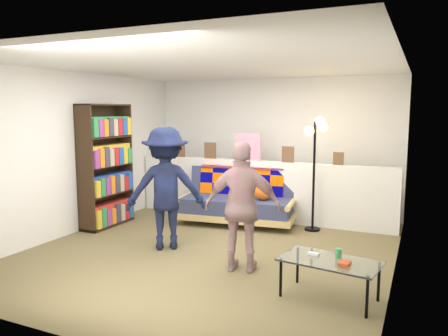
# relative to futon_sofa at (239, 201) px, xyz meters

# --- Properties ---
(ground) EXTENTS (5.00, 5.00, 0.00)m
(ground) POSITION_rel_futon_sofa_xyz_m (0.22, -1.45, -0.37)
(ground) COLOR brown
(ground) RESTS_ON ground
(room_shell) EXTENTS (4.60, 5.05, 2.45)m
(room_shell) POSITION_rel_futon_sofa_xyz_m (0.22, -0.98, 1.30)
(room_shell) COLOR silver
(room_shell) RESTS_ON ground
(half_wall_ledge) EXTENTS (4.45, 0.15, 1.00)m
(half_wall_ledge) POSITION_rel_futon_sofa_xyz_m (0.22, 0.35, 0.13)
(half_wall_ledge) COLOR silver
(half_wall_ledge) RESTS_ON ground
(ledge_decor) EXTENTS (2.97, 0.02, 0.45)m
(ledge_decor) POSITION_rel_futon_sofa_xyz_m (-0.01, 0.33, 0.80)
(ledge_decor) COLOR brown
(ledge_decor) RESTS_ON half_wall_ledge
(futon_sofa) EXTENTS (1.96, 1.11, 0.80)m
(futon_sofa) POSITION_rel_futon_sofa_xyz_m (0.00, 0.00, 0.00)
(futon_sofa) COLOR tan
(futon_sofa) RESTS_ON ground
(bookshelf) EXTENTS (0.32, 0.97, 1.93)m
(bookshelf) POSITION_rel_futon_sofa_xyz_m (-1.87, -1.01, 0.53)
(bookshelf) COLOR black
(bookshelf) RESTS_ON ground
(coffee_table) EXTENTS (1.00, 0.65, 0.49)m
(coffee_table) POSITION_rel_futon_sofa_xyz_m (1.93, -2.31, -0.01)
(coffee_table) COLOR black
(coffee_table) RESTS_ON ground
(floor_lamp) EXTENTS (0.37, 0.32, 1.74)m
(floor_lamp) POSITION_rel_futon_sofa_xyz_m (1.22, 0.10, 0.86)
(floor_lamp) COLOR black
(floor_lamp) RESTS_ON ground
(person_left) EXTENTS (1.21, 1.08, 1.62)m
(person_left) POSITION_rel_futon_sofa_xyz_m (-0.38, -1.60, 0.44)
(person_left) COLOR black
(person_left) RESTS_ON ground
(person_right) EXTENTS (0.94, 0.55, 1.50)m
(person_right) POSITION_rel_futon_sofa_xyz_m (0.87, -1.96, 0.37)
(person_right) COLOR pink
(person_right) RESTS_ON ground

